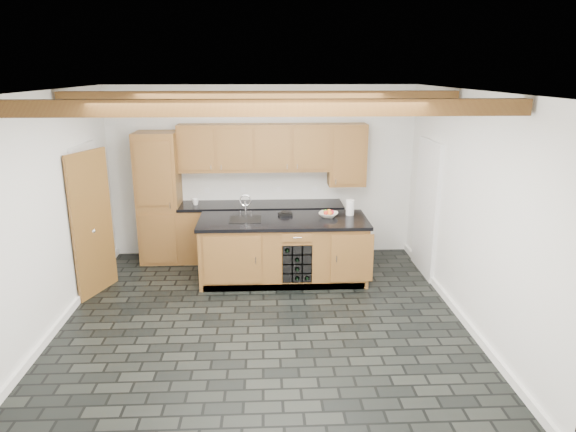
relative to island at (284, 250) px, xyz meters
name	(u,v)px	position (x,y,z in m)	size (l,w,h in m)	color
ground	(263,319)	(-0.31, -1.28, -0.46)	(5.00, 5.00, 0.00)	black
room_shell	(255,192)	(-0.39, -0.75, 1.06)	(5.01, 5.00, 5.00)	white
back_cabinetry	(240,201)	(-0.68, 0.95, 0.51)	(3.65, 0.62, 2.20)	#935A2F
island	(284,250)	(0.00, 0.00, 0.00)	(2.48, 0.96, 0.93)	#935A2F
faucet	(245,217)	(-0.56, 0.05, 0.50)	(0.45, 0.40, 0.34)	black
kitchen_scale	(285,214)	(0.03, 0.20, 0.49)	(0.22, 0.16, 0.06)	black
fruit_bowl	(328,215)	(0.66, 0.10, 0.50)	(0.28, 0.28, 0.07)	beige
fruit_cluster	(328,212)	(0.66, 0.10, 0.54)	(0.16, 0.17, 0.07)	red
paper_towel	(350,208)	(1.00, 0.19, 0.58)	(0.12, 0.12, 0.23)	white
mug	(195,202)	(-1.39, 0.90, 0.52)	(0.11, 0.11, 0.10)	white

